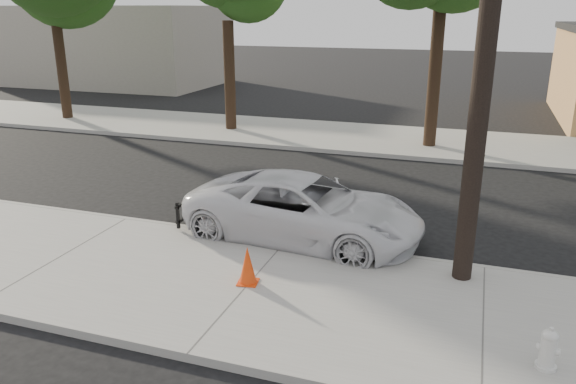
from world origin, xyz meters
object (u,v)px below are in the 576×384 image
(police_cruiser, at_px, (304,209))
(fire_hydrant, at_px, (548,350))
(traffic_cone, at_px, (248,266))
(utility_pole, at_px, (489,18))

(police_cruiser, relative_size, fire_hydrant, 8.74)
(fire_hydrant, relative_size, traffic_cone, 0.84)
(utility_pole, relative_size, police_cruiser, 1.75)
(police_cruiser, height_order, traffic_cone, police_cruiser)
(utility_pole, bearing_deg, traffic_cone, -157.61)
(utility_pole, xyz_separation_m, fire_hydrant, (1.22, -2.49, -4.26))
(utility_pole, distance_m, traffic_cone, 5.75)
(police_cruiser, bearing_deg, fire_hydrant, -122.69)
(fire_hydrant, xyz_separation_m, traffic_cone, (-4.85, 0.99, 0.05))
(police_cruiser, xyz_separation_m, fire_hydrant, (4.59, -3.55, -0.28))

